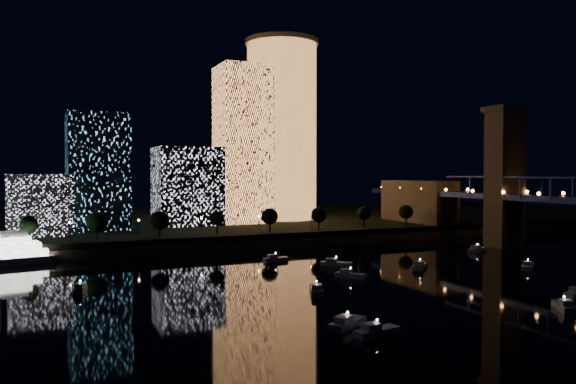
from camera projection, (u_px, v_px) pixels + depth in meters
name	position (u px, v px, depth m)	size (l,w,h in m)	color
ground	(453.00, 288.00, 128.71)	(520.00, 520.00, 0.00)	black
far_bank	(234.00, 222.00, 274.90)	(420.00, 160.00, 5.00)	black
seawall	(302.00, 242.00, 203.62)	(420.00, 6.00, 3.00)	#6B5E4C
tower_cylindrical	(282.00, 130.00, 260.32)	(34.00, 34.00, 82.56)	#FF9C51
tower_rectangular	(243.00, 145.00, 241.75)	(21.12, 21.12, 67.22)	#FF9C51
midrise_blocks	(101.00, 184.00, 213.30)	(101.08, 38.09, 43.63)	white
motorboats	(398.00, 278.00, 136.82)	(133.02, 82.32, 2.78)	silver
esplanade_trees	(215.00, 218.00, 196.38)	(165.51, 6.83, 8.92)	black
street_lamps	(201.00, 222.00, 200.60)	(132.70, 0.70, 5.65)	black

